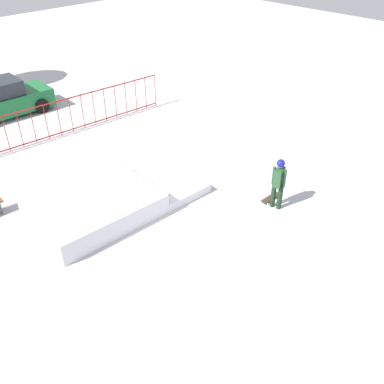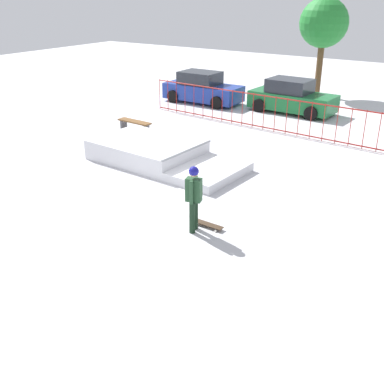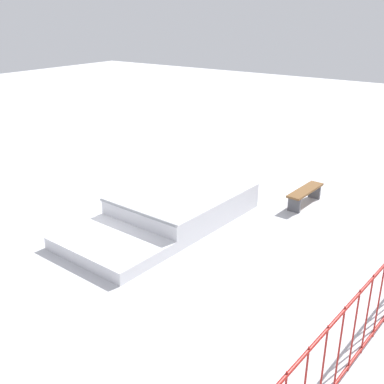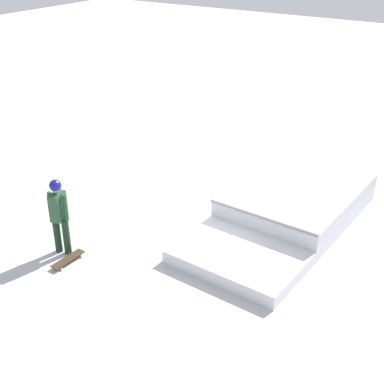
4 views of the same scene
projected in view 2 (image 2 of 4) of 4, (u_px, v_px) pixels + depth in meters
ground_plane at (157, 179)px, 15.16m from camera, size 60.00×60.00×0.00m
skate_ramp at (157, 154)px, 16.46m from camera, size 5.53×2.88×0.74m
skater at (194, 194)px, 11.55m from camera, size 0.42×0.43×1.73m
skateboard at (209, 225)px, 12.08m from camera, size 0.81×0.28×0.09m
perimeter_fence at (258, 111)px, 20.26m from camera, size 11.33×0.88×1.50m
park_bench at (135, 124)px, 19.91m from camera, size 1.62×0.49×0.48m
parked_car_blue at (202, 89)px, 24.86m from camera, size 4.12×1.95×1.60m
parked_car_green at (292, 98)px, 22.90m from camera, size 4.16×2.05×1.60m
distant_tree at (324, 24)px, 25.24m from camera, size 2.60×2.60×5.19m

